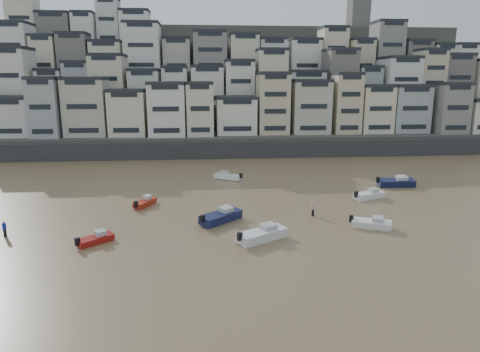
{
  "coord_description": "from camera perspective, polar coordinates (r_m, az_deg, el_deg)",
  "views": [
    {
      "loc": [
        4.01,
        -23.17,
        16.19
      ],
      "look_at": [
        8.6,
        30.0,
        4.0
      ],
      "focal_mm": 32.0,
      "sensor_mm": 36.0,
      "label": 1
    }
  ],
  "objects": [
    {
      "name": "person_blue",
      "position": [
        51.27,
        -28.9,
        -6.18
      ],
      "size": [
        0.44,
        0.44,
        1.74
      ],
      "primitive_type": null,
      "color": "#1625AB",
      "rests_on": "ground"
    },
    {
      "name": "boat_a",
      "position": [
        44.1,
        2.97,
        -7.55
      ],
      "size": [
        6.16,
        4.82,
        1.64
      ],
      "primitive_type": null,
      "rotation": [
        0.0,
        0.0,
        0.55
      ],
      "color": "silver",
      "rests_on": "ground"
    },
    {
      "name": "boat_b",
      "position": [
        49.72,
        17.14,
        -5.96
      ],
      "size": [
        4.86,
        3.19,
        1.26
      ],
      "primitive_type": null,
      "rotation": [
        0.0,
        0.0,
        -0.4
      ],
      "color": "silver",
      "rests_on": "ground"
    },
    {
      "name": "person_pink",
      "position": [
        52.33,
        9.7,
        -4.35
      ],
      "size": [
        0.44,
        0.44,
        1.74
      ],
      "primitive_type": null,
      "color": "#C28998",
      "rests_on": "ground"
    },
    {
      "name": "boat_g",
      "position": [
        69.7,
        20.1,
        -0.66
      ],
      "size": [
        6.16,
        2.17,
        1.67
      ],
      "primitive_type": null,
      "rotation": [
        0.0,
        0.0,
        -0.03
      ],
      "color": "#13183D",
      "rests_on": "ground"
    },
    {
      "name": "boat_c",
      "position": [
        49.57,
        -2.57,
        -5.21
      ],
      "size": [
        5.79,
        5.55,
        1.65
      ],
      "primitive_type": null,
      "rotation": [
        0.0,
        0.0,
        0.74
      ],
      "color": "#151B43",
      "rests_on": "ground"
    },
    {
      "name": "boat_f",
      "position": [
        57.03,
        -12.57,
        -3.35
      ],
      "size": [
        3.08,
        4.36,
        1.14
      ],
      "primitive_type": null,
      "rotation": [
        0.0,
        0.0,
        1.11
      ],
      "color": "#A72614",
      "rests_on": "ground"
    },
    {
      "name": "boat_h",
      "position": [
        70.16,
        -1.63,
        0.09
      ],
      "size": [
        5.13,
        3.95,
        1.36
      ],
      "primitive_type": null,
      "rotation": [
        0.0,
        0.0,
        2.61
      ],
      "color": "silver",
      "rests_on": "ground"
    },
    {
      "name": "hillside",
      "position": [
        128.5,
        -0.15,
        11.45
      ],
      "size": [
        141.04,
        66.0,
        50.0
      ],
      "color": "#4C4C47",
      "rests_on": "ground"
    },
    {
      "name": "boat_j",
      "position": [
        45.71,
        -18.71,
        -7.86
      ],
      "size": [
        3.85,
        3.66,
        1.09
      ],
      "primitive_type": null,
      "rotation": [
        0.0,
        0.0,
        0.74
      ],
      "color": "maroon",
      "rests_on": "ground"
    },
    {
      "name": "boat_d",
      "position": [
        61.62,
        16.87,
        -2.29
      ],
      "size": [
        5.2,
        3.27,
        1.35
      ],
      "primitive_type": null,
      "rotation": [
        0.0,
        0.0,
        0.36
      ],
      "color": "silver",
      "rests_on": "ground"
    },
    {
      "name": "harbor_wall",
      "position": [
        89.55,
        -1.04,
        3.58
      ],
      "size": [
        140.0,
        3.0,
        3.5
      ],
      "primitive_type": "cube",
      "color": "#38383A",
      "rests_on": "ground"
    }
  ]
}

